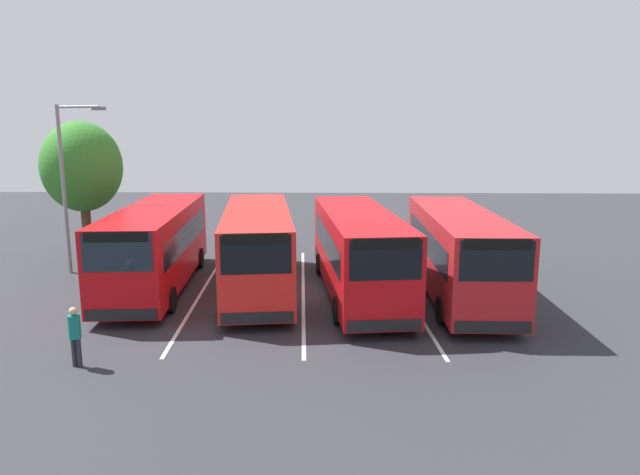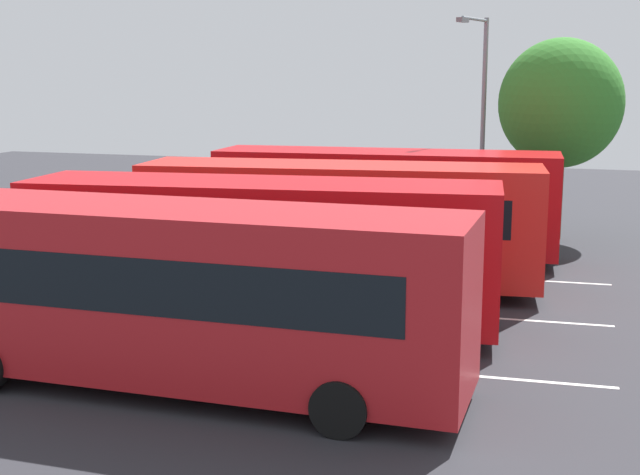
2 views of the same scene
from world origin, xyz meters
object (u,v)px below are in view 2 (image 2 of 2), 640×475
object	(u,v)px
street_lamp	(481,112)
depot_tree	(561,104)
bus_center_left	(338,222)
bus_far_right	(178,291)
bus_far_left	(384,200)
bus_center_right	(259,249)
pedestrian	(151,214)

from	to	relation	value
street_lamp	depot_tree	xyz separation A→B (m)	(-2.52, -0.44, 0.28)
bus_center_left	street_lamp	bearing A→B (deg)	-113.24
bus_far_right	street_lamp	xyz separation A→B (m)	(-3.07, -16.07, 2.44)
bus_far_left	bus_far_right	bearing A→B (deg)	81.74
bus_center_right	street_lamp	size ratio (longest dim) A/B	1.41
pedestrian	street_lamp	size ratio (longest dim) A/B	0.23
bus_far_left	bus_center_right	world-z (taller)	same
depot_tree	bus_center_left	bearing A→B (deg)	60.76
bus_far_left	pedestrian	distance (m)	7.72
bus_center_right	street_lamp	xyz separation A→B (m)	(-3.05, -12.31, 2.44)
street_lamp	depot_tree	bearing A→B (deg)	114.07
pedestrian	bus_center_left	bearing A→B (deg)	-13.94
bus_center_right	pedestrian	xyz separation A→B (m)	(6.85, -7.83, -0.77)
bus_center_left	street_lamp	xyz separation A→B (m)	(-2.44, -8.41, 2.44)
bus_center_right	pedestrian	distance (m)	10.43
bus_center_left	depot_tree	distance (m)	10.50
bus_far_right	depot_tree	distance (m)	17.64
bus_center_left	depot_tree	bearing A→B (deg)	-126.32
bus_far_right	bus_center_right	bearing A→B (deg)	-90.29
bus_center_left	pedestrian	distance (m)	8.47
bus_far_left	street_lamp	size ratio (longest dim) A/B	1.40
bus_far_left	bus_center_right	size ratio (longest dim) A/B	0.99
bus_far_left	depot_tree	distance (m)	7.26
bus_center_right	bus_far_right	bearing A→B (deg)	83.20
pedestrian	depot_tree	size ratio (longest dim) A/B	0.25
bus_far_left	bus_center_right	xyz separation A→B (m)	(0.84, 7.97, 0.00)
bus_center_left	bus_far_right	size ratio (longest dim) A/B	1.02
street_lamp	depot_tree	distance (m)	2.57
bus_center_left	bus_far_right	xyz separation A→B (m)	(0.63, 7.66, 0.00)
bus_center_right	bus_far_right	xyz separation A→B (m)	(0.01, 3.76, 0.00)
bus_far_right	bus_far_left	bearing A→B (deg)	-94.25
bus_center_right	street_lamp	world-z (taller)	street_lamp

